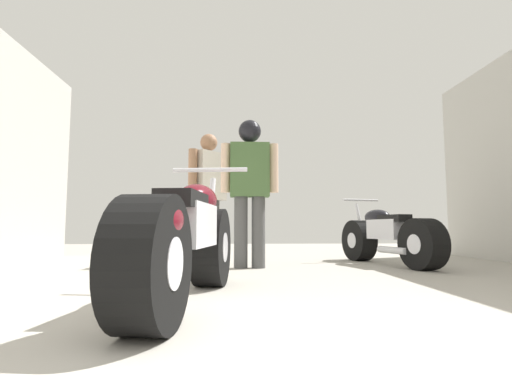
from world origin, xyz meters
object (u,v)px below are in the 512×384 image
Objects in this scene: motorcycle_maroon_cruiser at (188,240)px; motorcycle_black_naked at (388,237)px; mechanic_with_helmet at (250,178)px; mechanic_in_blue at (208,189)px.

motorcycle_maroon_cruiser is 3.34m from motorcycle_black_naked.
motorcycle_black_naked is at bearing 8.65° from mechanic_with_helmet.
mechanic_in_blue is (-2.36, 0.35, 0.64)m from motorcycle_black_naked.
mechanic_with_helmet reaches higher than mechanic_in_blue.
mechanic_with_helmet reaches higher than motorcycle_black_naked.
motorcycle_maroon_cruiser is at bearing -102.09° from mechanic_with_helmet.
mechanic_with_helmet is (0.47, 2.17, 0.68)m from motorcycle_maroon_cruiser.
motorcycle_black_naked is 1.08× the size of mechanic_in_blue.
motorcycle_maroon_cruiser is 1.18× the size of mechanic_in_blue.
mechanic_in_blue is at bearing 171.49° from motorcycle_black_naked.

